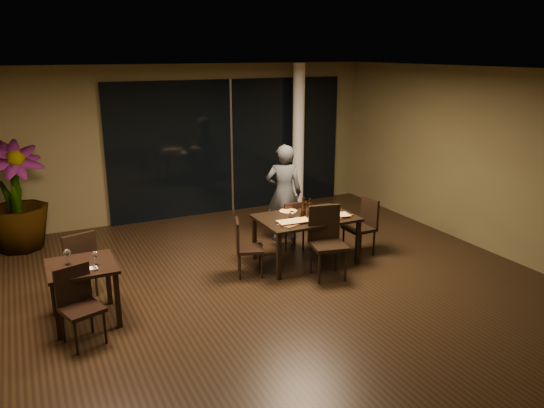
{
  "coord_description": "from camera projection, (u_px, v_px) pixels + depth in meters",
  "views": [
    {
      "loc": [
        -2.9,
        -6.06,
        3.25
      ],
      "look_at": [
        0.38,
        0.73,
        1.05
      ],
      "focal_mm": 35.0,
      "sensor_mm": 36.0,
      "label": 1
    }
  ],
  "objects": [
    {
      "name": "wall_back",
      "position": [
        182.0,
        142.0,
        10.44
      ],
      "size": [
        8.0,
        0.1,
        3.0
      ],
      "primitive_type": "cube",
      "color": "#4E4629",
      "rests_on": "ground"
    },
    {
      "name": "pizza_board_right",
      "position": [
        333.0,
        217.0,
        8.22
      ],
      "size": [
        0.66,
        0.45,
        0.01
      ],
      "primitive_type": "cube",
      "rotation": [
        0.0,
        0.0,
        0.27
      ],
      "color": "#412A15",
      "rests_on": "main_table"
    },
    {
      "name": "main_table",
      "position": [
        306.0,
        221.0,
        8.28
      ],
      "size": [
        1.5,
        1.0,
        0.75
      ],
      "color": "black",
      "rests_on": "ground"
    },
    {
      "name": "round_pizza",
      "position": [
        288.0,
        211.0,
        8.5
      ],
      "size": [
        0.27,
        0.27,
        0.01
      ],
      "primitive_type": "cylinder",
      "color": "red",
      "rests_on": "main_table"
    },
    {
      "name": "bottle_b",
      "position": [
        310.0,
        207.0,
        8.26
      ],
      "size": [
        0.06,
        0.06,
        0.29
      ],
      "primitive_type": null,
      "color": "black",
      "rests_on": "main_table"
    },
    {
      "name": "oblong_pizza_right",
      "position": [
        333.0,
        216.0,
        8.22
      ],
      "size": [
        0.5,
        0.28,
        0.02
      ],
      "primitive_type": null,
      "rotation": [
        0.0,
        0.0,
        -0.15
      ],
      "color": "maroon",
      "rests_on": "pizza_board_right"
    },
    {
      "name": "chair_main_right",
      "position": [
        363.0,
        223.0,
        8.67
      ],
      "size": [
        0.44,
        0.44,
        0.94
      ],
      "rotation": [
        0.0,
        0.0,
        -1.55
      ],
      "color": "black",
      "rests_on": "ground"
    },
    {
      "name": "column",
      "position": [
        298.0,
        137.0,
        11.1
      ],
      "size": [
        0.24,
        0.24,
        3.0
      ],
      "primitive_type": "cylinder",
      "color": "white",
      "rests_on": "ground"
    },
    {
      "name": "bottle_c",
      "position": [
        304.0,
        206.0,
        8.31
      ],
      "size": [
        0.06,
        0.06,
        0.28
      ],
      "primitive_type": null,
      "color": "black",
      "rests_on": "main_table"
    },
    {
      "name": "wine_glass_a",
      "position": [
        67.0,
        257.0,
        6.39
      ],
      "size": [
        0.08,
        0.08,
        0.19
      ],
      "primitive_type": null,
      "color": "white",
      "rests_on": "side_table"
    },
    {
      "name": "chair_side_far",
      "position": [
        78.0,
        261.0,
        7.08
      ],
      "size": [
        0.55,
        0.55,
        0.95
      ],
      "rotation": [
        0.0,
        0.0,
        3.43
      ],
      "color": "black",
      "rests_on": "ground"
    },
    {
      "name": "chair_main_near",
      "position": [
        326.0,
        238.0,
        7.8
      ],
      "size": [
        0.58,
        0.58,
        1.05
      ],
      "rotation": [
        0.0,
        0.0,
        -0.21
      ],
      "color": "black",
      "rests_on": "ground"
    },
    {
      "name": "napkin_far",
      "position": [
        329.0,
        208.0,
        8.71
      ],
      "size": [
        0.2,
        0.14,
        0.01
      ],
      "primitive_type": "cube",
      "rotation": [
        0.0,
        0.0,
        0.24
      ],
      "color": "white",
      "rests_on": "main_table"
    },
    {
      "name": "tumbler_right",
      "position": [
        311.0,
        209.0,
        8.47
      ],
      "size": [
        0.08,
        0.08,
        0.1
      ],
      "primitive_type": "cylinder",
      "color": "white",
      "rests_on": "main_table"
    },
    {
      "name": "ground",
      "position": [
        270.0,
        293.0,
        7.36
      ],
      "size": [
        8.0,
        8.0,
        0.0
      ],
      "primitive_type": "plane",
      "color": "black",
      "rests_on": "ground"
    },
    {
      "name": "wall_front",
      "position": [
        539.0,
        330.0,
        3.44
      ],
      "size": [
        8.0,
        0.1,
        3.0
      ],
      "primitive_type": "cube",
      "color": "#4E4629",
      "rests_on": "ground"
    },
    {
      "name": "chair_main_far",
      "position": [
        293.0,
        223.0,
        8.83
      ],
      "size": [
        0.41,
        0.41,
        0.85
      ],
      "rotation": [
        0.0,
        0.0,
        3.1
      ],
      "color": "black",
      "rests_on": "ground"
    },
    {
      "name": "bottle_a",
      "position": [
        303.0,
        207.0,
        8.24
      ],
      "size": [
        0.07,
        0.07,
        0.3
      ],
      "primitive_type": null,
      "color": "black",
      "rests_on": "main_table"
    },
    {
      "name": "pizza_board_left",
      "position": [
        294.0,
        223.0,
        7.95
      ],
      "size": [
        0.57,
        0.43,
        0.01
      ],
      "primitive_type": "cube",
      "rotation": [
        0.0,
        0.0,
        0.4
      ],
      "color": "#442915",
      "rests_on": "main_table"
    },
    {
      "name": "wall_right",
      "position": [
        494.0,
        162.0,
        8.63
      ],
      "size": [
        0.1,
        8.0,
        3.0
      ],
      "primitive_type": "cube",
      "color": "#4E4629",
      "rests_on": "ground"
    },
    {
      "name": "side_napkin",
      "position": [
        89.0,
        269.0,
        6.27
      ],
      "size": [
        0.18,
        0.12,
        0.01
      ],
      "primitive_type": "cube",
      "rotation": [
        0.0,
        0.0,
        0.04
      ],
      "color": "silver",
      "rests_on": "side_table"
    },
    {
      "name": "side_table",
      "position": [
        82.0,
        274.0,
        6.45
      ],
      "size": [
        0.8,
        0.8,
        0.75
      ],
      "color": "black",
      "rests_on": "ground"
    },
    {
      "name": "oblong_pizza_left",
      "position": [
        294.0,
        222.0,
        7.94
      ],
      "size": [
        0.48,
        0.24,
        0.02
      ],
      "primitive_type": null,
      "rotation": [
        0.0,
        0.0,
        -0.05
      ],
      "color": "#691A09",
      "rests_on": "pizza_board_left"
    },
    {
      "name": "potted_plant",
      "position": [
        15.0,
        197.0,
        8.76
      ],
      "size": [
        1.24,
        1.24,
        1.82
      ],
      "primitive_type": "imported",
      "rotation": [
        0.0,
        0.0,
        0.29
      ],
      "color": "#1A4F1A",
      "rests_on": "ground"
    },
    {
      "name": "tumbler_left",
      "position": [
        292.0,
        214.0,
        8.23
      ],
      "size": [
        0.08,
        0.08,
        0.09
      ],
      "primitive_type": "cylinder",
      "color": "white",
      "rests_on": "main_table"
    },
    {
      "name": "window_panel",
      "position": [
        231.0,
        146.0,
        10.83
      ],
      "size": [
        5.0,
        0.06,
        2.7
      ],
      "primitive_type": "cube",
      "color": "black",
      "rests_on": "ground"
    },
    {
      "name": "chair_side_near",
      "position": [
        78.0,
        301.0,
        6.02
      ],
      "size": [
        0.53,
        0.53,
        0.9
      ],
      "rotation": [
        0.0,
        0.0,
        0.31
      ],
      "color": "black",
      "rests_on": "ground"
    },
    {
      "name": "diner",
      "position": [
        284.0,
        193.0,
        9.2
      ],
      "size": [
        0.69,
        0.59,
        1.71
      ],
      "primitive_type": "imported",
      "rotation": [
        0.0,
        0.0,
        2.73
      ],
      "color": "#2C2F31",
      "rests_on": "ground"
    },
    {
      "name": "ceiling",
      "position": [
        270.0,
        69.0,
        6.52
      ],
      "size": [
        8.0,
        8.0,
        0.04
      ],
      "primitive_type": "cube",
      "color": "silver",
      "rests_on": "wall_back"
    },
    {
      "name": "wine_glass_b",
      "position": [
        95.0,
        258.0,
        6.39
      ],
      "size": [
        0.07,
        0.07,
        0.16
      ],
      "primitive_type": null,
      "color": "white",
      "rests_on": "side_table"
    },
    {
      "name": "napkin_near",
      "position": [
        343.0,
        214.0,
        8.38
      ],
      "size": [
        0.2,
        0.14,
        0.01
      ],
      "primitive_type": "cube",
      "rotation": [
        0.0,
        0.0,
        0.24
      ],
      "color": "silver",
      "rests_on": "main_table"
    },
    {
      "name": "chair_main_left",
      "position": [
        245.0,
        245.0,
        7.84
      ],
      "size": [
        0.51,
        0.51,
        0.86
      ],
      "rotation": [
        0.0,
        0.0,
        1.23
      ],
      "color": "black",
      "rests_on": "ground"
    }
  ]
}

